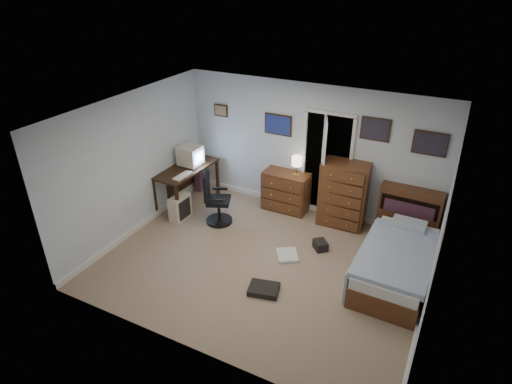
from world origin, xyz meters
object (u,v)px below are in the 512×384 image
tall_dresser (343,194)px  office_chair (216,204)px  computer_desk (183,175)px  low_dresser (286,191)px  bed (395,263)px

tall_dresser → office_chair: bearing=-158.0°
computer_desk → low_dresser: size_ratio=1.62×
computer_desk → low_dresser: bearing=22.6°
low_dresser → tall_dresser: (1.14, -0.02, 0.22)m
computer_desk → office_chair: 1.05m
office_chair → tall_dresser: size_ratio=0.82×
low_dresser → bed: (2.34, -1.24, -0.09)m
computer_desk → tall_dresser: size_ratio=1.16×
tall_dresser → bed: 1.73m
low_dresser → tall_dresser: bearing=-0.6°
office_chair → tall_dresser: bearing=2.9°
low_dresser → bed: bearing=-27.1°
tall_dresser → computer_desk: bearing=-171.4°
computer_desk → tall_dresser: 3.15m
bed → computer_desk: bearing=174.3°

